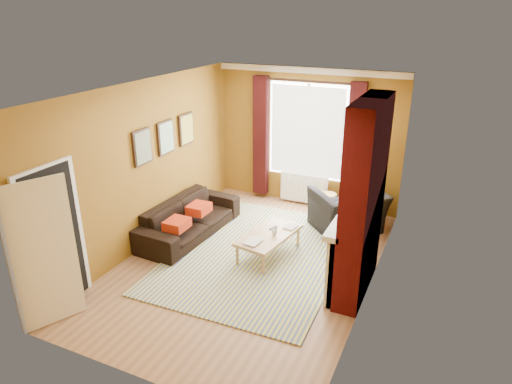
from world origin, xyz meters
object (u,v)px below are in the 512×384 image
at_px(sofa, 189,218).
at_px(floor_lamp, 380,159).
at_px(armchair, 348,211).
at_px(wicker_stool, 328,204).
at_px(coffee_table, 269,236).

distance_m(sofa, floor_lamp, 3.59).
bearing_deg(sofa, armchair, -58.46).
height_order(sofa, floor_lamp, floor_lamp).
xyz_separation_m(armchair, floor_lamp, (0.42, 0.38, 0.94)).
bearing_deg(wicker_stool, floor_lamp, -11.22).
distance_m(armchair, wicker_stool, 0.80).
bearing_deg(sofa, coffee_table, -90.83).
bearing_deg(floor_lamp, armchair, -138.51).
relative_size(sofa, wicker_stool, 5.25).
height_order(coffee_table, wicker_stool, wicker_stool).
bearing_deg(sofa, floor_lamp, -56.33).
xyz_separation_m(sofa, armchair, (2.55, 1.38, 0.07)).
xyz_separation_m(sofa, coffee_table, (1.61, -0.11, 0.05)).
distance_m(sofa, armchair, 2.89).
relative_size(armchair, coffee_table, 0.91).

